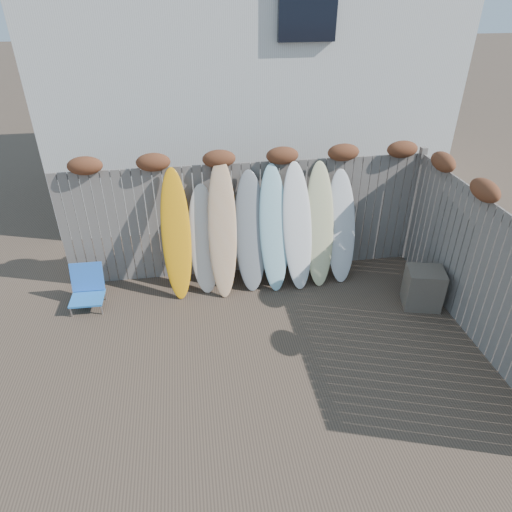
{
  "coord_description": "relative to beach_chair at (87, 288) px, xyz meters",
  "views": [
    {
      "loc": [
        -0.88,
        -4.44,
        4.48
      ],
      "look_at": [
        0.0,
        1.2,
        1.0
      ],
      "focal_mm": 32.0,
      "sensor_mm": 36.0,
      "label": 1
    }
  ],
  "objects": [
    {
      "name": "ground",
      "position": [
        2.61,
        -1.78,
        -0.31
      ],
      "size": [
        80.0,
        80.0,
        0.0
      ],
      "primitive_type": "plane",
      "color": "#493A2D"
    },
    {
      "name": "back_fence",
      "position": [
        2.67,
        0.62,
        0.87
      ],
      "size": [
        6.05,
        0.28,
        2.24
      ],
      "color": "slate",
      "rests_on": "ground"
    },
    {
      "name": "right_fence",
      "position": [
        5.6,
        -1.52,
        0.83
      ],
      "size": [
        0.28,
        4.4,
        2.24
      ],
      "color": "slate",
      "rests_on": "ground"
    },
    {
      "name": "house",
      "position": [
        3.11,
        4.72,
        2.89
      ],
      "size": [
        8.5,
        5.5,
        6.33
      ],
      "color": "silver",
      "rests_on": "ground"
    },
    {
      "name": "beach_chair",
      "position": [
        0.0,
        0.0,
        0.0
      ],
      "size": [
        0.51,
        0.54,
        0.67
      ],
      "color": "blue",
      "rests_on": "ground"
    },
    {
      "name": "wooden_crate",
      "position": [
        5.23,
        -0.84,
        0.01
      ],
      "size": [
        0.65,
        0.59,
        0.65
      ],
      "primitive_type": "cube",
      "rotation": [
        0.0,
        0.0,
        -0.25
      ],
      "color": "#4F443B",
      "rests_on": "ground"
    },
    {
      "name": "lattice_panel",
      "position": [
        5.7,
        -0.75,
        0.52
      ],
      "size": [
        0.19,
        1.11,
        1.67
      ],
      "primitive_type": "cube",
      "rotation": [
        0.0,
        0.0,
        0.13
      ],
      "color": "brown",
      "rests_on": "ground"
    },
    {
      "name": "surfboard_0",
      "position": [
        1.46,
        0.21,
        0.71
      ],
      "size": [
        0.48,
        0.73,
        2.04
      ],
      "primitive_type": "ellipsoid",
      "rotation": [
        -0.31,
        0.0,
        -0.03
      ],
      "color": "#FFA20F",
      "rests_on": "ground"
    },
    {
      "name": "surfboard_1",
      "position": [
        1.89,
        0.26,
        0.56
      ],
      "size": [
        0.5,
        0.63,
        1.74
      ],
      "primitive_type": "ellipsoid",
      "rotation": [
        -0.31,
        0.0,
        -0.01
      ],
      "color": "beige",
      "rests_on": "ground"
    },
    {
      "name": "surfboard_2",
      "position": [
        2.19,
        0.16,
        0.77
      ],
      "size": [
        0.52,
        0.8,
        2.16
      ],
      "primitive_type": "ellipsoid",
      "rotation": [
        -0.31,
        0.0,
        -0.1
      ],
      "color": "#FFBD7A",
      "rests_on": "ground"
    },
    {
      "name": "surfboard_3",
      "position": [
        2.64,
        0.23,
        0.66
      ],
      "size": [
        0.55,
        0.71,
        1.93
      ],
      "primitive_type": "ellipsoid",
      "rotation": [
        -0.31,
        0.0,
        -0.04
      ],
      "color": "gray",
      "rests_on": "ground"
    },
    {
      "name": "surfboard_4",
      "position": [
        3.02,
        0.19,
        0.7
      ],
      "size": [
        0.48,
        0.72,
        2.02
      ],
      "primitive_type": "ellipsoid",
      "rotation": [
        -0.31,
        0.0,
        0.02
      ],
      "color": "#9ED4DF",
      "rests_on": "ground"
    },
    {
      "name": "surfboard_5",
      "position": [
        3.41,
        0.18,
        0.71
      ],
      "size": [
        0.55,
        0.76,
        2.04
      ],
      "primitive_type": "ellipsoid",
      "rotation": [
        -0.31,
        0.0,
        0.08
      ],
      "color": "white",
      "rests_on": "ground"
    },
    {
      "name": "surfboard_6",
      "position": [
        3.79,
        0.21,
        0.7
      ],
      "size": [
        0.51,
        0.74,
        2.01
      ],
      "primitive_type": "ellipsoid",
      "rotation": [
        -0.31,
        0.0,
        -0.05
      ],
      "color": "beige",
      "rests_on": "ground"
    },
    {
      "name": "surfboard_7",
      "position": [
        4.17,
        0.24,
        0.62
      ],
      "size": [
        0.5,
        0.67,
        1.85
      ],
      "primitive_type": "ellipsoid",
      "rotation": [
        -0.31,
        0.0,
        0.01
      ],
      "color": "silver",
      "rests_on": "ground"
    }
  ]
}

